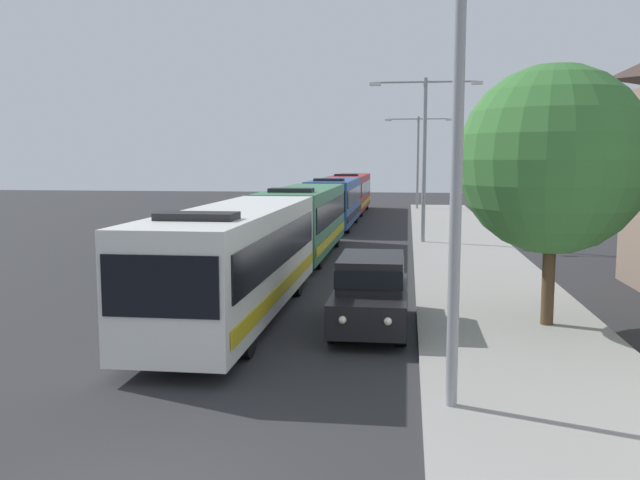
{
  "coord_description": "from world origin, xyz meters",
  "views": [
    {
      "loc": [
        3.3,
        -7.97,
        4.4
      ],
      "look_at": [
        0.7,
        12.21,
        1.95
      ],
      "focal_mm": 38.28,
      "sensor_mm": 36.0,
      "label": 1
    }
  ],
  "objects": [
    {
      "name": "streetlamp_near",
      "position": [
        4.1,
        3.6,
        5.59
      ],
      "size": [
        6.05,
        0.28,
        8.95
      ],
      "color": "gray",
      "rests_on": "sidewalk"
    },
    {
      "name": "white_suv",
      "position": [
        2.4,
        9.32,
        1.03
      ],
      "size": [
        1.86,
        4.81,
        1.9
      ],
      "color": "black",
      "rests_on": "ground_plane"
    },
    {
      "name": "bus_lead",
      "position": [
        -1.3,
        10.04,
        1.69
      ],
      "size": [
        2.58,
        11.85,
        3.21
      ],
      "color": "silver",
      "rests_on": "ground_plane"
    },
    {
      "name": "streetlamp_far",
      "position": [
        4.1,
        50.4,
        4.89
      ],
      "size": [
        5.6,
        0.28,
        7.7
      ],
      "color": "gray",
      "rests_on": "sidewalk"
    },
    {
      "name": "streetlamp_mid",
      "position": [
        4.1,
        27.0,
        5.16
      ],
      "size": [
        5.57,
        0.28,
        8.22
      ],
      "color": "gray",
      "rests_on": "sidewalk"
    },
    {
      "name": "bus_second_in_line",
      "position": [
        -1.3,
        22.22,
        1.69
      ],
      "size": [
        2.58,
        11.56,
        3.21
      ],
      "color": "#33724C",
      "rests_on": "ground_plane"
    },
    {
      "name": "bus_fourth_in_line",
      "position": [
        -1.3,
        46.96,
        1.69
      ],
      "size": [
        2.58,
        12.43,
        3.21
      ],
      "color": "maroon",
      "rests_on": "ground_plane"
    },
    {
      "name": "roadside_tree",
      "position": [
        6.9,
        9.79,
        4.35
      ],
      "size": [
        4.76,
        4.76,
        6.59
      ],
      "color": "#4C3823",
      "rests_on": "sidewalk"
    },
    {
      "name": "bus_middle",
      "position": [
        -1.3,
        35.18,
        1.69
      ],
      "size": [
        2.58,
        11.06,
        3.21
      ],
      "color": "#284C8C",
      "rests_on": "ground_plane"
    }
  ]
}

